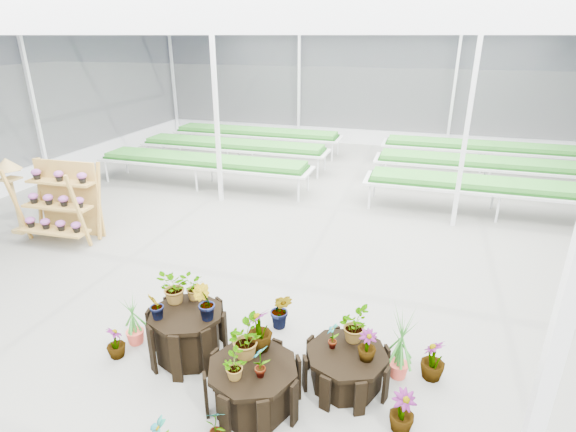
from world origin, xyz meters
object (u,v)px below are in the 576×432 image
(plinth_low, at_px, (346,368))
(bird_table, at_px, (14,196))
(shelf_rack, at_px, (58,203))
(plinth_tall, at_px, (188,334))
(plinth_mid, at_px, (253,386))

(plinth_low, bearing_deg, bird_table, 161.75)
(plinth_low, height_order, shelf_rack, shelf_rack)
(plinth_low, bearing_deg, shelf_rack, 159.10)
(plinth_tall, height_order, bird_table, bird_table)
(plinth_low, xyz_separation_m, shelf_rack, (-6.71, 2.56, 0.61))
(plinth_tall, relative_size, plinth_low, 0.97)
(plinth_low, distance_m, shelf_rack, 7.21)
(plinth_mid, bearing_deg, shelf_rack, 150.25)
(plinth_mid, distance_m, bird_table, 7.75)
(shelf_rack, xyz_separation_m, bird_table, (-1.27, 0.07, 0.02))
(bird_table, bearing_deg, plinth_tall, -39.53)
(bird_table, bearing_deg, plinth_low, -32.48)
(plinth_mid, xyz_separation_m, bird_table, (-6.98, 3.33, 0.57))
(plinth_tall, distance_m, shelf_rack, 5.26)
(shelf_rack, distance_m, bird_table, 1.27)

